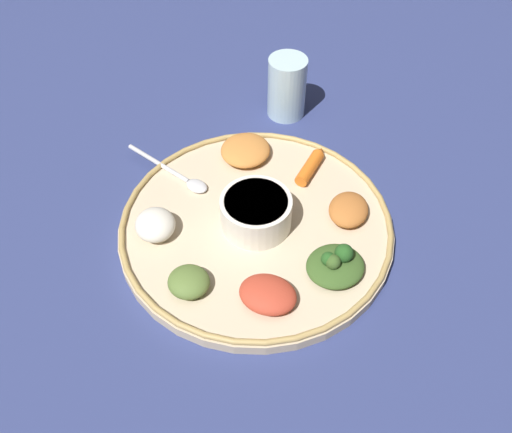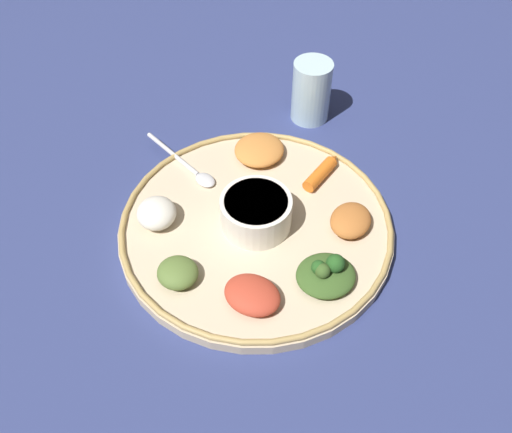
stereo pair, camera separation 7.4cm
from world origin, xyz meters
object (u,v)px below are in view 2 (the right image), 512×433
center_bowl (256,212)px  carrot_near_spoon (322,172)px  spoon (190,168)px  greens_pile (326,274)px  drinking_glass (311,95)px

center_bowl → carrot_near_spoon: bearing=-86.3°
center_bowl → carrot_near_spoon: (0.01, -0.13, -0.02)m
spoon → carrot_near_spoon: 0.20m
center_bowl → greens_pile: center_bowl is taller
center_bowl → drinking_glass: drinking_glass is taller
center_bowl → spoon: (0.14, 0.01, -0.02)m
center_bowl → drinking_glass: (0.14, -0.23, 0.00)m
spoon → drinking_glass: size_ratio=1.53×
center_bowl → spoon: bearing=3.2°
carrot_near_spoon → drinking_glass: bearing=-37.1°
greens_pile → drinking_glass: bearing=-40.2°
spoon → carrot_near_spoon: carrot_near_spoon is taller
greens_pile → center_bowl: bearing=3.4°
carrot_near_spoon → greens_pile: bearing=137.2°
spoon → drinking_glass: (-0.01, -0.24, 0.02)m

